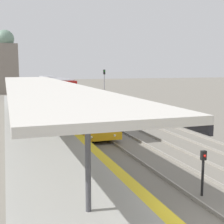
{
  "coord_description": "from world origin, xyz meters",
  "views": [
    {
      "loc": [
        -5.74,
        -6.7,
        4.9
      ],
      "look_at": [
        1.62,
        14.69,
        1.64
      ],
      "focal_mm": 50.0,
      "sensor_mm": 36.0,
      "label": 1
    }
  ],
  "objects_px": {
    "train_near": "(60,96)",
    "signal_post_near": "(203,168)",
    "train_far": "(54,84)",
    "signal_mast_far": "(104,81)",
    "person_on_platform": "(67,115)"
  },
  "relations": [
    {
      "from": "person_on_platform",
      "to": "train_far",
      "type": "bearing_deg",
      "value": 82.5
    },
    {
      "from": "train_far",
      "to": "train_near",
      "type": "bearing_deg",
      "value": -97.13
    },
    {
      "from": "signal_mast_far",
      "to": "person_on_platform",
      "type": "bearing_deg",
      "value": -112.68
    },
    {
      "from": "signal_mast_far",
      "to": "train_far",
      "type": "bearing_deg",
      "value": 107.44
    },
    {
      "from": "train_near",
      "to": "signal_post_near",
      "type": "relative_size",
      "value": 17.72
    },
    {
      "from": "train_near",
      "to": "train_far",
      "type": "distance_m",
      "value": 26.08
    },
    {
      "from": "train_near",
      "to": "signal_post_near",
      "type": "bearing_deg",
      "value": -87.09
    },
    {
      "from": "train_near",
      "to": "signal_post_near",
      "type": "height_order",
      "value": "train_near"
    },
    {
      "from": "person_on_platform",
      "to": "train_near",
      "type": "relative_size",
      "value": 0.05
    },
    {
      "from": "signal_post_near",
      "to": "signal_mast_far",
      "type": "bearing_deg",
      "value": 78.54
    },
    {
      "from": "person_on_platform",
      "to": "signal_mast_far",
      "type": "bearing_deg",
      "value": 67.32
    },
    {
      "from": "signal_post_near",
      "to": "signal_mast_far",
      "type": "height_order",
      "value": "signal_mast_far"
    },
    {
      "from": "train_far",
      "to": "signal_mast_far",
      "type": "distance_m",
      "value": 16.73
    },
    {
      "from": "train_near",
      "to": "signal_mast_far",
      "type": "bearing_deg",
      "value": 50.41
    },
    {
      "from": "signal_post_near",
      "to": "signal_mast_far",
      "type": "relative_size",
      "value": 0.39
    }
  ]
}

